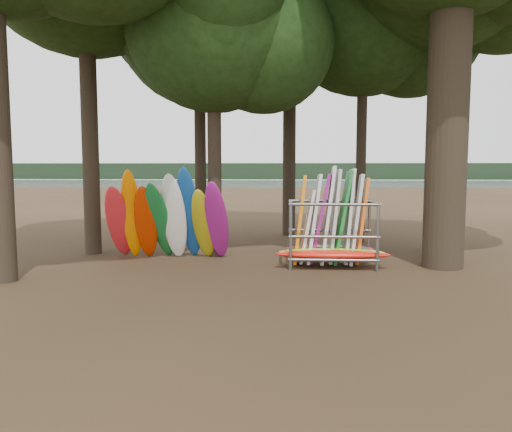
{
  "coord_description": "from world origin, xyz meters",
  "views": [
    {
      "loc": [
        0.38,
        -13.5,
        2.85
      ],
      "look_at": [
        -0.53,
        1.5,
        1.4
      ],
      "focal_mm": 35.0,
      "sensor_mm": 36.0,
      "label": 1
    }
  ],
  "objects": [
    {
      "name": "storage_rack",
      "position": [
        1.71,
        1.02,
        0.93
      ],
      "size": [
        3.24,
        1.55,
        2.92
      ],
      "color": "slate",
      "rests_on": "ground"
    },
    {
      "name": "oak_5",
      "position": [
        -1.92,
        2.48,
        7.34
      ],
      "size": [
        6.38,
        6.38,
        10.14
      ],
      "color": "black",
      "rests_on": "ground"
    },
    {
      "name": "kayak_row",
      "position": [
        -3.32,
        1.71,
        1.26
      ],
      "size": [
        3.97,
        1.87,
        3.02
      ],
      "color": "red",
      "rests_on": "ground"
    },
    {
      "name": "ground",
      "position": [
        0.0,
        0.0,
        0.0
      ],
      "size": [
        120.0,
        120.0,
        0.0
      ],
      "primitive_type": "plane",
      "color": "#47331E",
      "rests_on": "ground"
    },
    {
      "name": "oak_3",
      "position": [
        3.24,
        5.92,
        8.88
      ],
      "size": [
        7.71,
        7.71,
        12.25
      ],
      "color": "black",
      "rests_on": "ground"
    },
    {
      "name": "oak_1",
      "position": [
        -3.0,
        6.13,
        8.37
      ],
      "size": [
        7.26,
        7.26,
        11.54
      ],
      "color": "black",
      "rests_on": "ground"
    },
    {
      "name": "far_shore",
      "position": [
        0.0,
        110.0,
        2.0
      ],
      "size": [
        160.0,
        4.0,
        4.0
      ],
      "primitive_type": "cube",
      "color": "black",
      "rests_on": "ground"
    },
    {
      "name": "lake",
      "position": [
        0.0,
        60.0,
        0.0
      ],
      "size": [
        160.0,
        160.0,
        0.0
      ],
      "primitive_type": "plane",
      "color": "gray",
      "rests_on": "ground"
    }
  ]
}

